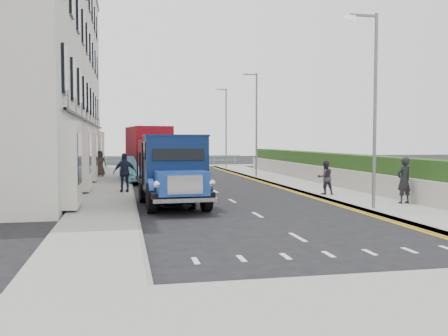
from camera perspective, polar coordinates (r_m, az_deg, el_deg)
ground at (r=19.04m, az=2.25°, el=-4.50°), size 120.00×120.00×0.00m
pavement_west at (r=27.45m, az=-12.94°, el=-2.08°), size 2.40×38.00×0.12m
pavement_east at (r=29.13m, az=8.19°, el=-1.73°), size 2.60×38.00×0.12m
promenade at (r=47.60m, az=-6.06°, el=0.20°), size 30.00×2.50×0.12m
sea_plane at (r=78.50m, az=-8.20°, el=1.32°), size 120.00×120.00×0.00m
terrace_west at (r=32.05m, az=-20.72°, el=11.28°), size 6.31×30.20×14.25m
garden_east at (r=29.77m, az=11.67°, el=-0.04°), size 1.45×28.00×1.75m
seafront_railing at (r=46.78m, az=-5.97°, el=0.78°), size 13.00×0.08×1.11m
lamp_near at (r=18.54m, az=16.56°, el=7.54°), size 1.23×0.18×7.00m
lamp_mid at (r=33.50m, az=3.53°, el=5.68°), size 1.23×0.18×7.00m
lamp_far at (r=43.23m, az=0.08°, el=5.13°), size 1.23×0.18×7.00m
bedford_lorry at (r=18.55m, az=-5.64°, el=-0.85°), size 2.54×5.84×2.71m
red_lorry at (r=31.11m, az=-8.40°, el=1.80°), size 3.00×6.69×3.39m
parked_car_front at (r=19.74m, az=-5.96°, el=-2.14°), size 2.03×4.34×1.44m
parked_car_mid at (r=30.39m, az=-9.80°, el=-0.16°), size 2.29×4.97×1.58m
parked_car_rear at (r=32.96m, az=-8.19°, el=-0.01°), size 2.37×5.10×1.44m
seafront_car_left at (r=39.04m, az=-7.02°, el=0.60°), size 3.05×5.87×1.58m
seafront_car_right at (r=39.58m, az=-4.00°, el=0.49°), size 2.74×4.27×1.35m
pedestrian_east_near at (r=20.36m, az=19.88°, el=-1.33°), size 0.74×0.58×1.78m
pedestrian_east_far at (r=22.79m, az=11.50°, el=-1.07°), size 0.74×0.58×1.52m
pedestrian_west_near at (r=23.71m, az=-11.26°, el=-0.52°), size 1.12×0.59×1.83m
pedestrian_west_far at (r=34.51m, az=-13.99°, el=0.53°), size 0.88×0.61×1.74m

